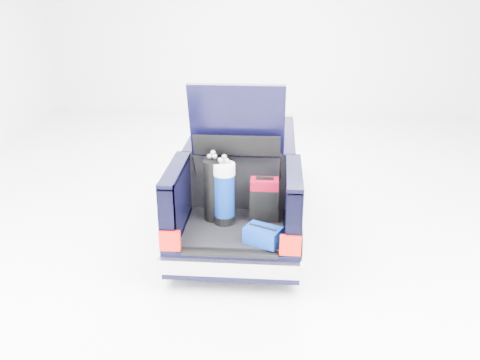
# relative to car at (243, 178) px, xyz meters

# --- Properties ---
(ground) EXTENTS (14.00, 14.00, 0.00)m
(ground) POSITION_rel_car_xyz_m (0.00, -0.11, -0.67)
(ground) COLOR white
(ground) RESTS_ON ground
(car) EXTENTS (1.87, 4.65, 2.47)m
(car) POSITION_rel_car_xyz_m (0.00, 0.00, 0.00)
(car) COLOR black
(car) RESTS_ON ground
(red_suitcase) EXTENTS (0.39, 0.25, 0.63)m
(red_suitcase) POSITION_rel_car_xyz_m (0.39, -1.35, 0.23)
(red_suitcase) COLOR maroon
(red_suitcase) RESTS_ON car
(black_golf_bag) EXTENTS (0.29, 0.32, 0.98)m
(black_golf_bag) POSITION_rel_car_xyz_m (-0.30, -1.39, 0.37)
(black_golf_bag) COLOR black
(black_golf_bag) RESTS_ON car
(blue_golf_bag) EXTENTS (0.38, 0.38, 0.97)m
(blue_golf_bag) POSITION_rel_car_xyz_m (-0.14, -1.48, 0.37)
(blue_golf_bag) COLOR black
(blue_golf_bag) RESTS_ON car
(blue_duffel) EXTENTS (0.52, 0.45, 0.23)m
(blue_duffel) POSITION_rel_car_xyz_m (0.40, -2.01, 0.03)
(blue_duffel) COLOR navy
(blue_duffel) RESTS_ON car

